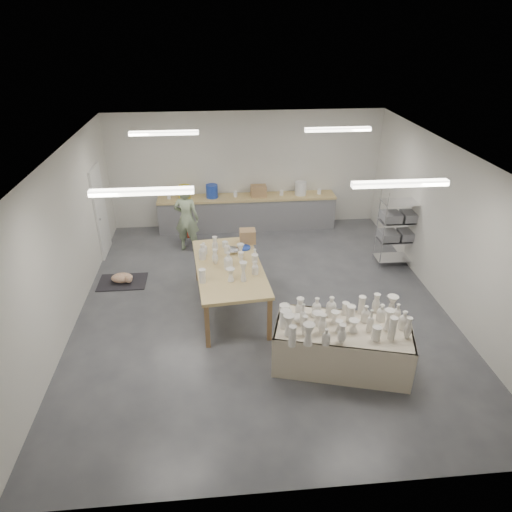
{
  "coord_description": "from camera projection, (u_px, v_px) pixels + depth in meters",
  "views": [
    {
      "loc": [
        -0.81,
        -7.47,
        5.04
      ],
      "look_at": [
        -0.1,
        0.07,
        1.05
      ],
      "focal_mm": 32.0,
      "sensor_mm": 36.0,
      "label": 1
    }
  ],
  "objects": [
    {
      "name": "rug",
      "position": [
        123.0,
        282.0,
        9.73
      ],
      "size": [
        1.0,
        0.7,
        0.02
      ],
      "primitive_type": "cube",
      "color": "black",
      "rests_on": "ground"
    },
    {
      "name": "work_table",
      "position": [
        231.0,
        263.0,
        8.6
      ],
      "size": [
        1.43,
        2.52,
        1.28
      ],
      "rotation": [
        0.0,
        0.0,
        0.09
      ],
      "color": "tan",
      "rests_on": "ground"
    },
    {
      "name": "room",
      "position": [
        256.0,
        206.0,
        8.1
      ],
      "size": [
        8.0,
        8.02,
        3.0
      ],
      "color": "#424449",
      "rests_on": "ground"
    },
    {
      "name": "drying_table",
      "position": [
        341.0,
        343.0,
        7.25
      ],
      "size": [
        2.31,
        1.55,
        1.12
      ],
      "rotation": [
        0.0,
        0.0,
        -0.27
      ],
      "color": "olive",
      "rests_on": "ground"
    },
    {
      "name": "back_counter",
      "position": [
        247.0,
        211.0,
        12.01
      ],
      "size": [
        4.6,
        0.6,
        1.24
      ],
      "color": "tan",
      "rests_on": "ground"
    },
    {
      "name": "potter",
      "position": [
        187.0,
        218.0,
        10.73
      ],
      "size": [
        0.68,
        0.54,
        1.63
      ],
      "primitive_type": "imported",
      "rotation": [
        0.0,
        0.0,
        2.87
      ],
      "color": "#97AB84",
      "rests_on": "ground"
    },
    {
      "name": "wire_shelf",
      "position": [
        399.0,
        227.0,
        10.06
      ],
      "size": [
        0.88,
        0.48,
        1.8
      ],
      "color": "silver",
      "rests_on": "ground"
    },
    {
      "name": "cat",
      "position": [
        123.0,
        278.0,
        9.67
      ],
      "size": [
        0.53,
        0.45,
        0.19
      ],
      "rotation": [
        0.0,
        0.0,
        -0.36
      ],
      "color": "white",
      "rests_on": "rug"
    },
    {
      "name": "red_stool",
      "position": [
        189.0,
        235.0,
        11.24
      ],
      "size": [
        0.38,
        0.38,
        0.28
      ],
      "rotation": [
        0.0,
        0.0,
        0.31
      ],
      "color": "#B22D19",
      "rests_on": "ground"
    }
  ]
}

